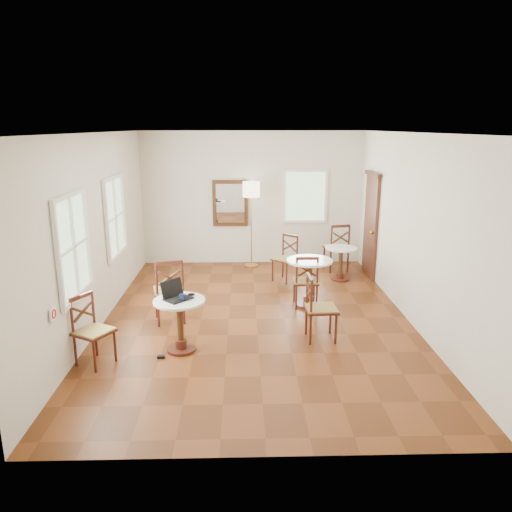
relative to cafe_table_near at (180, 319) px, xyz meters
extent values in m
plane|color=#632E11|center=(1.11, 1.15, -0.47)|extent=(7.00, 7.00, 0.00)
cube|color=silver|center=(1.11, 4.65, 1.03)|extent=(5.00, 0.02, 3.00)
cube|color=silver|center=(1.11, -2.35, 1.03)|extent=(5.00, 0.02, 3.00)
cube|color=silver|center=(-1.39, 1.15, 1.03)|extent=(0.02, 7.00, 3.00)
cube|color=silver|center=(3.61, 1.15, 1.03)|extent=(0.02, 7.00, 3.00)
cube|color=white|center=(1.11, 1.15, 2.53)|extent=(5.00, 7.00, 0.02)
cube|color=#502716|center=(3.57, 3.55, 0.58)|extent=(0.06, 0.90, 2.10)
cube|color=#481C12|center=(3.55, 3.55, 1.68)|extent=(0.08, 1.02, 0.08)
sphere|color=#BF8C3F|center=(3.51, 3.23, 0.53)|extent=(0.07, 0.07, 0.07)
cube|color=#482613|center=(0.61, 4.61, 0.93)|extent=(0.80, 0.05, 1.05)
cube|color=white|center=(0.61, 4.58, 0.93)|extent=(0.64, 0.02, 0.88)
cube|color=white|center=(-1.36, -0.95, 0.48)|extent=(0.02, 0.16, 0.16)
torus|color=red|center=(-1.35, -0.95, 0.48)|extent=(0.02, 0.12, 0.12)
cube|color=white|center=(-1.36, -0.05, 1.08)|extent=(0.06, 1.22, 1.42)
cube|color=white|center=(-1.36, 2.15, 1.08)|extent=(0.06, 1.22, 1.42)
cube|color=white|center=(2.31, 4.62, 1.08)|extent=(1.02, 0.06, 1.22)
cylinder|color=#481C12|center=(0.00, 0.00, -0.45)|extent=(0.41, 0.41, 0.04)
cylinder|color=#481C12|center=(0.00, 0.00, -0.37)|extent=(0.17, 0.17, 0.12)
cylinder|color=#482613|center=(0.00, 0.00, -0.06)|extent=(0.09, 0.09, 0.62)
cylinder|color=#481C12|center=(0.00, 0.00, 0.23)|extent=(0.14, 0.14, 0.06)
cylinder|color=white|center=(0.00, 0.00, 0.28)|extent=(0.72, 0.72, 0.03)
cylinder|color=#481C12|center=(2.05, 1.74, -0.45)|extent=(0.46, 0.46, 0.05)
cylinder|color=#481C12|center=(2.05, 1.74, -0.36)|extent=(0.18, 0.18, 0.14)
cylinder|color=#482613|center=(2.05, 1.74, -0.01)|extent=(0.10, 0.10, 0.69)
cylinder|color=#481C12|center=(2.05, 1.74, 0.31)|extent=(0.16, 0.16, 0.07)
cylinder|color=white|center=(2.05, 1.74, 0.36)|extent=(0.80, 0.80, 0.03)
cylinder|color=#481C12|center=(2.90, 3.24, -0.45)|extent=(0.37, 0.37, 0.04)
cylinder|color=#481C12|center=(2.90, 3.24, -0.38)|extent=(0.15, 0.15, 0.11)
cylinder|color=#482613|center=(2.90, 3.24, -0.10)|extent=(0.08, 0.08, 0.56)
cylinder|color=#481C12|center=(2.90, 3.24, 0.16)|extent=(0.13, 0.13, 0.06)
cylinder|color=white|center=(2.90, 3.24, 0.20)|extent=(0.65, 0.65, 0.03)
cylinder|color=#481C12|center=(-0.16, 1.36, -0.22)|extent=(0.04, 0.04, 0.50)
cylinder|color=#481C12|center=(-0.07, 0.97, -0.22)|extent=(0.04, 0.04, 0.50)
cylinder|color=#481C12|center=(-0.55, 1.26, -0.22)|extent=(0.04, 0.04, 0.50)
cylinder|color=#481C12|center=(-0.46, 0.87, -0.22)|extent=(0.04, 0.04, 0.50)
cube|color=#481C12|center=(-0.31, 1.11, 0.04)|extent=(0.60, 0.60, 0.03)
cube|color=olive|center=(-0.31, 1.11, 0.05)|extent=(0.57, 0.57, 0.04)
cylinder|color=#481C12|center=(-0.07, 0.97, 0.31)|extent=(0.04, 0.04, 0.56)
cylinder|color=#481C12|center=(-0.46, 0.87, 0.31)|extent=(0.04, 0.04, 0.56)
cube|color=#481C12|center=(-0.26, 0.92, 0.57)|extent=(0.42, 0.14, 0.06)
cube|color=#482613|center=(-0.26, 0.92, 0.32)|extent=(0.36, 0.11, 0.25)
cube|color=#482613|center=(-0.26, 0.92, 0.32)|extent=(0.36, 0.11, 0.25)
cylinder|color=#481C12|center=(-1.03, -0.61, -0.25)|extent=(0.04, 0.04, 0.45)
cylinder|color=#481C12|center=(-1.34, -0.42, -0.25)|extent=(0.04, 0.04, 0.45)
cylinder|color=#481C12|center=(-0.85, -0.30, -0.25)|extent=(0.04, 0.04, 0.45)
cylinder|color=#481C12|center=(-1.16, -0.12, -0.25)|extent=(0.04, 0.04, 0.45)
cube|color=#481C12|center=(-1.10, -0.36, -0.02)|extent=(0.60, 0.60, 0.03)
cube|color=olive|center=(-1.10, -0.36, -0.01)|extent=(0.57, 0.57, 0.04)
cylinder|color=#481C12|center=(-1.34, -0.42, 0.22)|extent=(0.04, 0.04, 0.50)
cylinder|color=#481C12|center=(-1.16, -0.12, 0.22)|extent=(0.04, 0.04, 0.50)
cube|color=#481C12|center=(-1.25, -0.27, 0.45)|extent=(0.23, 0.34, 0.05)
cube|color=#482613|center=(-1.25, -0.27, 0.23)|extent=(0.19, 0.29, 0.22)
cube|color=#482613|center=(-1.25, -0.27, 0.23)|extent=(0.19, 0.29, 0.22)
cylinder|color=#481C12|center=(2.17, 1.92, -0.25)|extent=(0.04, 0.04, 0.45)
cylinder|color=#481C12|center=(2.16, 1.56, -0.25)|extent=(0.04, 0.04, 0.45)
cylinder|color=#481C12|center=(1.81, 1.92, -0.25)|extent=(0.04, 0.04, 0.45)
cylinder|color=#481C12|center=(1.81, 1.56, -0.25)|extent=(0.04, 0.04, 0.45)
cube|color=#481C12|center=(1.99, 1.74, -0.02)|extent=(0.44, 0.44, 0.03)
cube|color=olive|center=(1.99, 1.74, -0.01)|extent=(0.42, 0.42, 0.04)
cylinder|color=#481C12|center=(2.16, 1.56, 0.22)|extent=(0.04, 0.04, 0.50)
cylinder|color=#481C12|center=(1.81, 1.56, 0.22)|extent=(0.04, 0.04, 0.50)
cube|color=#481C12|center=(1.98, 1.56, 0.45)|extent=(0.38, 0.04, 0.05)
cube|color=#482613|center=(1.98, 1.56, 0.23)|extent=(0.32, 0.03, 0.22)
cube|color=#482613|center=(1.98, 1.56, 0.23)|extent=(0.32, 0.03, 0.22)
cylinder|color=#481C12|center=(2.24, 0.16, -0.24)|extent=(0.04, 0.04, 0.47)
cylinder|color=#481C12|center=(1.86, 0.15, -0.24)|extent=(0.04, 0.04, 0.47)
cylinder|color=#481C12|center=(2.22, 0.53, -0.24)|extent=(0.04, 0.04, 0.47)
cylinder|color=#481C12|center=(1.85, 0.52, -0.24)|extent=(0.04, 0.04, 0.47)
cube|color=#481C12|center=(2.04, 0.34, 0.00)|extent=(0.48, 0.48, 0.03)
cube|color=olive|center=(2.04, 0.34, 0.02)|extent=(0.45, 0.45, 0.04)
cylinder|color=#481C12|center=(1.86, 0.15, 0.25)|extent=(0.04, 0.04, 0.52)
cylinder|color=#481C12|center=(1.85, 0.52, 0.25)|extent=(0.04, 0.04, 0.52)
cube|color=#481C12|center=(1.86, 0.33, 0.49)|extent=(0.05, 0.40, 0.05)
cube|color=#482613|center=(1.86, 0.33, 0.26)|extent=(0.04, 0.34, 0.23)
cube|color=#482613|center=(1.86, 0.33, 0.26)|extent=(0.04, 0.34, 0.23)
cylinder|color=#481C12|center=(3.10, 4.18, -0.22)|extent=(0.04, 0.04, 0.50)
cylinder|color=#481C12|center=(3.17, 3.79, -0.22)|extent=(0.04, 0.04, 0.50)
cylinder|color=#481C12|center=(2.71, 4.11, -0.22)|extent=(0.04, 0.04, 0.50)
cylinder|color=#481C12|center=(2.78, 3.71, -0.22)|extent=(0.04, 0.04, 0.50)
cube|color=#481C12|center=(2.94, 3.95, 0.03)|extent=(0.57, 0.57, 0.03)
cube|color=olive|center=(2.94, 3.95, 0.05)|extent=(0.55, 0.55, 0.04)
cylinder|color=#481C12|center=(3.17, 3.79, 0.30)|extent=(0.04, 0.04, 0.55)
cylinder|color=#481C12|center=(2.78, 3.71, 0.30)|extent=(0.04, 0.04, 0.55)
cube|color=#481C12|center=(2.98, 3.75, 0.56)|extent=(0.42, 0.12, 0.06)
cube|color=#482613|center=(2.98, 3.75, 0.31)|extent=(0.36, 0.10, 0.24)
cube|color=#482613|center=(2.98, 3.75, 0.31)|extent=(0.36, 0.10, 0.24)
cylinder|color=#481C12|center=(1.49, 3.20, -0.25)|extent=(0.04, 0.04, 0.45)
cylinder|color=#481C12|center=(1.73, 3.46, -0.25)|extent=(0.04, 0.04, 0.45)
cylinder|color=#481C12|center=(1.76, 2.96, -0.25)|extent=(0.04, 0.04, 0.45)
cylinder|color=#481C12|center=(2.00, 3.23, -0.25)|extent=(0.04, 0.04, 0.45)
cube|color=#481C12|center=(1.74, 3.21, -0.02)|extent=(0.62, 0.62, 0.03)
cube|color=olive|center=(1.74, 3.21, -0.01)|extent=(0.59, 0.59, 0.04)
cylinder|color=#481C12|center=(1.73, 3.46, 0.22)|extent=(0.04, 0.04, 0.50)
cylinder|color=#481C12|center=(2.00, 3.23, 0.22)|extent=(0.04, 0.04, 0.50)
cube|color=#481C12|center=(1.86, 3.35, 0.45)|extent=(0.31, 0.27, 0.05)
cube|color=#482613|center=(1.86, 3.35, 0.23)|extent=(0.26, 0.23, 0.22)
cube|color=#482613|center=(1.86, 3.35, 0.23)|extent=(0.26, 0.23, 0.22)
cylinder|color=#BF8C3F|center=(1.08, 4.30, -0.46)|extent=(0.31, 0.31, 0.03)
cylinder|color=#BF8C3F|center=(1.08, 4.30, 0.40)|extent=(0.03, 0.03, 1.75)
cylinder|color=beige|center=(1.08, 4.30, 1.28)|extent=(0.37, 0.37, 0.33)
cube|color=black|center=(-0.02, 0.02, 0.30)|extent=(0.43, 0.44, 0.02)
cube|color=black|center=(-0.02, 0.02, 0.31)|extent=(0.31, 0.32, 0.00)
cube|color=black|center=(-0.11, 0.10, 0.43)|extent=(0.30, 0.31, 0.24)
cube|color=silver|center=(-0.11, 0.10, 0.43)|extent=(0.26, 0.27, 0.20)
ellipsoid|color=black|center=(0.15, 0.18, 0.31)|extent=(0.11, 0.07, 0.04)
cylinder|color=#111838|center=(0.04, -0.03, 0.34)|extent=(0.08, 0.08, 0.09)
torus|color=#111838|center=(0.09, -0.03, 0.34)|extent=(0.06, 0.01, 0.06)
cylinder|color=white|center=(0.00, 0.23, 0.35)|extent=(0.07, 0.07, 0.11)
cube|color=black|center=(-0.25, -0.23, -0.45)|extent=(0.10, 0.06, 0.04)
camera|label=1|loc=(0.89, -6.41, 2.63)|focal=34.27mm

